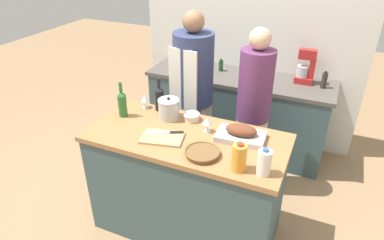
% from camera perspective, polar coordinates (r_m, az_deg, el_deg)
% --- Properties ---
extents(ground_plane, '(12.00, 12.00, 0.00)m').
position_cam_1_polar(ground_plane, '(3.15, -0.81, -17.06)').
color(ground_plane, '#9E7A56').
extents(kitchen_island, '(1.51, 0.70, 0.93)m').
position_cam_1_polar(kitchen_island, '(2.83, -0.87, -10.57)').
color(kitchen_island, '#3D565B').
rests_on(kitchen_island, ground_plane).
extents(back_counter, '(2.00, 0.60, 0.89)m').
position_cam_1_polar(back_counter, '(3.94, 7.51, 1.24)').
color(back_counter, '#3D565B').
rests_on(back_counter, ground_plane).
extents(back_wall, '(2.50, 0.10, 2.55)m').
position_cam_1_polar(back_wall, '(3.95, 9.84, 14.15)').
color(back_wall, silver).
rests_on(back_wall, ground_plane).
extents(roasting_pan, '(0.37, 0.25, 0.12)m').
position_cam_1_polar(roasting_pan, '(2.52, 8.15, -2.30)').
color(roasting_pan, '#BCBCC1').
rests_on(roasting_pan, kitchen_island).
extents(wicker_basket, '(0.25, 0.25, 0.04)m').
position_cam_1_polar(wicker_basket, '(2.34, 1.74, -5.45)').
color(wicker_basket, brown).
rests_on(wicker_basket, kitchen_island).
extents(cutting_board, '(0.34, 0.27, 0.02)m').
position_cam_1_polar(cutting_board, '(2.53, -4.96, -2.95)').
color(cutting_board, tan).
rests_on(cutting_board, kitchen_island).
extents(stock_pot, '(0.17, 0.17, 0.19)m').
position_cam_1_polar(stock_pot, '(2.77, -3.87, 1.86)').
color(stock_pot, '#B7B7BC').
rests_on(stock_pot, kitchen_island).
extents(mixing_bowl, '(0.14, 0.14, 0.06)m').
position_cam_1_polar(mixing_bowl, '(2.75, -0.06, 0.62)').
color(mixing_bowl, beige).
rests_on(mixing_bowl, kitchen_island).
extents(juice_jug, '(0.09, 0.09, 0.20)m').
position_cam_1_polar(juice_jug, '(2.19, 7.87, -6.21)').
color(juice_jug, orange).
rests_on(juice_jug, kitchen_island).
extents(milk_jug, '(0.09, 0.09, 0.19)m').
position_cam_1_polar(milk_jug, '(2.18, 11.94, -6.91)').
color(milk_jug, white).
rests_on(milk_jug, kitchen_island).
extents(wine_bottle_green, '(0.08, 0.08, 0.29)m').
position_cam_1_polar(wine_bottle_green, '(2.89, -5.45, 3.75)').
color(wine_bottle_green, black).
rests_on(wine_bottle_green, kitchen_island).
extents(wine_bottle_dark, '(0.07, 0.07, 0.30)m').
position_cam_1_polar(wine_bottle_dark, '(2.83, -11.56, 2.79)').
color(wine_bottle_dark, '#28662D').
rests_on(wine_bottle_dark, kitchen_island).
extents(wine_glass_left, '(0.07, 0.07, 0.12)m').
position_cam_1_polar(wine_glass_left, '(2.95, -7.89, 3.55)').
color(wine_glass_left, silver).
rests_on(wine_glass_left, kitchen_island).
extents(wine_glass_right, '(0.07, 0.07, 0.12)m').
position_cam_1_polar(wine_glass_right, '(2.57, 2.57, -0.22)').
color(wine_glass_right, silver).
rests_on(wine_glass_right, kitchen_island).
extents(knife_chef, '(0.26, 0.14, 0.01)m').
position_cam_1_polar(knife_chef, '(2.57, -4.25, -2.09)').
color(knife_chef, '#B7B7BC').
rests_on(knife_chef, cutting_board).
extents(stand_mixer, '(0.18, 0.14, 0.35)m').
position_cam_1_polar(stand_mixer, '(3.69, 18.40, 8.05)').
color(stand_mixer, '#B22323').
rests_on(stand_mixer, back_counter).
extents(condiment_bottle_tall, '(0.05, 0.05, 0.18)m').
position_cam_1_polar(condiment_bottle_tall, '(3.65, 21.17, 6.20)').
color(condiment_bottle_tall, '#332D28').
rests_on(condiment_bottle_tall, back_counter).
extents(condiment_bottle_short, '(0.05, 0.05, 0.14)m').
position_cam_1_polar(condiment_bottle_short, '(3.86, 4.83, 9.04)').
color(condiment_bottle_short, '#234C28').
rests_on(condiment_bottle_short, back_counter).
extents(person_cook_aproned, '(0.37, 0.39, 1.68)m').
position_cam_1_polar(person_cook_aproned, '(3.27, 0.19, 4.84)').
color(person_cook_aproned, beige).
rests_on(person_cook_aproned, ground_plane).
extents(person_cook_guest, '(0.30, 0.30, 1.60)m').
position_cam_1_polar(person_cook_guest, '(3.12, 10.20, 2.31)').
color(person_cook_guest, beige).
rests_on(person_cook_guest, ground_plane).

